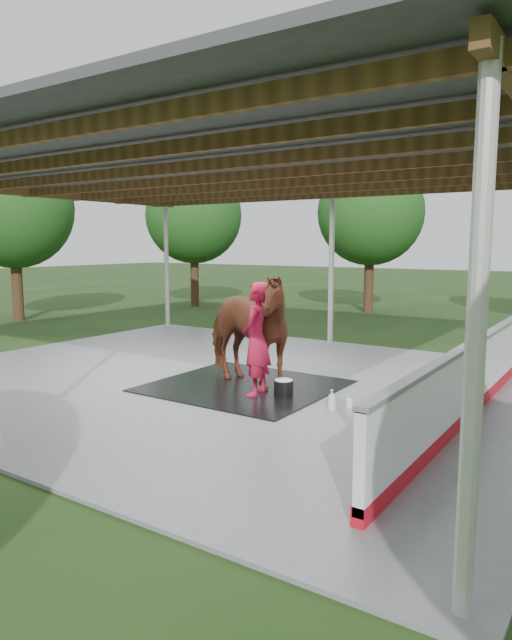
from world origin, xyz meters
The scene contains 12 objects.
ground centered at (0.00, 0.00, 0.00)m, with size 100.00×100.00×0.00m, color #1E3814.
concrete_slab centered at (0.00, 0.00, 0.03)m, with size 12.00×10.00×0.05m, color slate.
pavilion_structure centered at (0.00, 0.00, 3.97)m, with size 12.60×10.60×4.05m.
dasher_board centered at (4.60, 0.00, 0.59)m, with size 0.16×8.00×1.15m.
tree_belt centered at (0.30, 0.90, 3.79)m, with size 28.00×28.00×5.80m.
rubber_mat centered at (0.73, -0.28, 0.06)m, with size 3.17×2.97×0.02m, color black.
horse centered at (0.73, -0.28, 1.10)m, with size 1.11×2.43×2.05m, color brown.
handler centered at (1.25, -0.65, 1.03)m, with size 0.71×0.47×1.95m, color #AD1233.
wash_bucket centered at (1.71, -0.50, 0.21)m, with size 0.33×0.33×0.30m.
soap_bottle_a centered at (2.74, -0.76, 0.22)m, with size 0.13×0.13×0.34m, color silver.
soap_bottle_b centered at (2.89, -0.45, 0.15)m, with size 0.09×0.10×0.21m, color #338CD8.
hose_coil centered at (3.54, 0.28, 0.06)m, with size 1.75×1.28×0.02m.
Camera 1 is at (6.56, -8.60, 2.64)m, focal length 32.00 mm.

